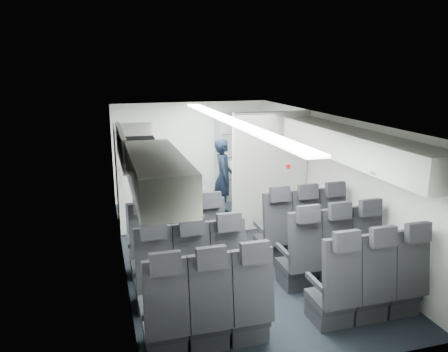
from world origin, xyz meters
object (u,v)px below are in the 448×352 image
galley_unit (236,157)px  flight_attendant (223,177)px  seat_row_rear (292,300)px  seat_row_mid (263,265)px  boarding_door (119,177)px  carry_on_bag (140,146)px  seat_row_front (241,239)px

galley_unit → flight_attendant: (-0.58, -0.99, -0.18)m
seat_row_rear → flight_attendant: flight_attendant is taller
seat_row_rear → seat_row_mid: bearing=90.0°
boarding_door → seat_row_rear: bearing=-67.1°
seat_row_rear → carry_on_bag: bearing=122.4°
seat_row_mid → galley_unit: size_ratio=1.75×
seat_row_front → boarding_door: size_ratio=1.79×
flight_attendant → seat_row_front: bearing=-175.8°
seat_row_rear → carry_on_bag: size_ratio=8.07×
seat_row_mid → flight_attendant: bearing=83.3°
boarding_door → carry_on_bag: size_ratio=4.51×
seat_row_front → boarding_door: boarding_door is taller
seat_row_rear → galley_unit: 5.17m
seat_row_rear → galley_unit: size_ratio=1.75×
seat_row_rear → boarding_door: bearing=112.9°
flight_attendant → carry_on_bag: bearing=149.9°
boarding_door → seat_row_mid: bearing=-61.2°
seat_row_mid → flight_attendant: (0.37, 3.16, 0.37)m
seat_row_mid → carry_on_bag: carry_on_bag is taller
seat_row_front → flight_attendant: bearing=80.7°
boarding_door → flight_attendant: (2.01, 0.18, -0.18)m
boarding_door → carry_on_bag: 1.91m
flight_attendant → seat_row_rear: bearing=-171.7°
carry_on_bag → boarding_door: bearing=99.4°
seat_row_mid → seat_row_rear: bearing=-90.0°
seat_row_rear → seat_row_front: bearing=90.0°
galley_unit → boarding_door: galley_unit is taller
carry_on_bag → galley_unit: bearing=51.8°
seat_row_front → seat_row_rear: same height
seat_row_rear → flight_attendant: size_ratio=2.16×
flight_attendant → carry_on_bag: 2.77m
flight_attendant → carry_on_bag: (-1.77, -1.86, 1.05)m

